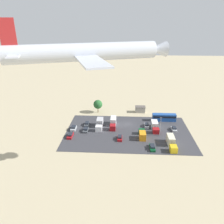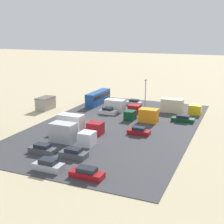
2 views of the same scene
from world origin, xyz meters
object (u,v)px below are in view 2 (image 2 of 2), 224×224
at_px(shed_building, 46,103).
at_px(parked_car_4, 42,149).
at_px(parked_truck_2, 143,115).
at_px(parked_car_1, 48,165).
at_px(bus, 98,97).
at_px(parked_car_7, 134,102).
at_px(parked_truck_3, 178,107).
at_px(parked_car_5, 183,119).
at_px(parked_car_3, 87,173).
at_px(parked_truck_4, 78,124).
at_px(parked_car_6, 139,131).
at_px(parked_truck_0, 70,134).
at_px(parked_car_2, 108,111).
at_px(parked_car_0, 74,153).
at_px(parked_truck_1, 121,106).

height_order(shed_building, parked_car_4, shed_building).
bearing_deg(shed_building, parked_truck_2, 88.21).
bearing_deg(parked_car_1, bus, 15.57).
relative_size(bus, parked_car_7, 2.47).
xyz_separation_m(parked_car_1, parked_truck_3, (-38.15, 10.44, 0.77)).
bearing_deg(shed_building, parked_car_5, 93.85).
relative_size(parked_car_3, parked_truck_4, 0.51).
bearing_deg(parked_car_4, parked_car_3, 64.88).
distance_m(bus, parked_car_7, 9.52).
xyz_separation_m(parked_car_6, parked_truck_3, (-18.74, 3.60, 0.85)).
xyz_separation_m(bus, parked_truck_0, (28.37, 8.09, -0.24)).
distance_m(bus, parked_truck_3, 21.32).
xyz_separation_m(parked_car_5, parked_truck_0, (20.47, -15.61, 0.95)).
relative_size(parked_car_2, parked_truck_0, 0.50).
xyz_separation_m(shed_building, parked_truck_2, (0.79, 25.35, -0.15)).
bearing_deg(parked_truck_2, parked_car_7, 26.49).
height_order(parked_car_5, parked_truck_2, parked_truck_2).
bearing_deg(shed_building, parked_car_0, 42.18).
distance_m(parked_car_7, parked_truck_1, 7.89).
bearing_deg(parked_truck_3, bus, -92.22).
distance_m(parked_truck_0, parked_truck_3, 30.54).
xyz_separation_m(parked_truck_2, parked_truck_3, (-10.09, 5.46, 0.16)).
distance_m(parked_car_3, parked_truck_2, 28.09).
xyz_separation_m(parked_truck_0, parked_truck_1, (-23.24, 0.26, -0.25)).
xyz_separation_m(shed_building, parked_truck_1, (-5.00, 17.87, -0.16)).
height_order(bus, parked_car_6, bus).
bearing_deg(parked_truck_1, parked_truck_0, -0.65).
relative_size(shed_building, parked_truck_4, 0.55).
height_order(shed_building, parked_truck_0, parked_truck_0).
height_order(shed_building, parked_truck_2, shed_building).
bearing_deg(bus, parked_car_7, 16.60).
distance_m(bus, parked_truck_2, 19.24).
height_order(parked_truck_2, parked_truck_4, parked_truck_4).
bearing_deg(bus, parked_car_1, -74.43).
distance_m(parked_car_0, parked_truck_2, 23.13).
bearing_deg(parked_car_6, bus, 42.13).
relative_size(parked_car_3, parked_truck_1, 0.54).
bearing_deg(parked_car_0, parked_car_4, 93.84).
relative_size(parked_car_0, parked_truck_2, 0.60).
xyz_separation_m(parked_car_2, parked_car_6, (11.25, 11.27, -0.02)).
distance_m(shed_building, parked_truck_1, 18.55).
relative_size(bus, parked_car_1, 2.43).
bearing_deg(parked_car_0, parked_car_1, 169.59).
xyz_separation_m(parked_car_1, parked_car_3, (0.01, 6.03, -0.09)).
height_order(parked_car_5, parked_truck_3, parked_truck_3).
bearing_deg(parked_truck_0, parked_car_1, 14.63).
bearing_deg(parked_truck_0, parked_car_4, -16.77).
relative_size(parked_car_1, parked_car_5, 0.90).
bearing_deg(parked_car_5, parked_car_4, -33.52).
relative_size(parked_truck_1, parked_truck_2, 1.19).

